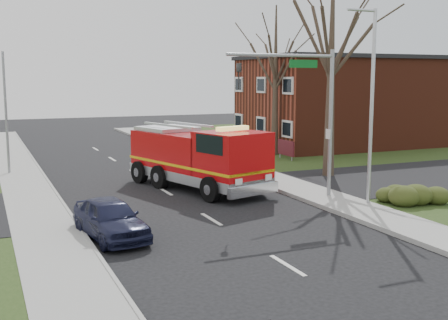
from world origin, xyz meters
name	(u,v)px	position (x,y,z in m)	size (l,w,h in m)	color
ground	(211,219)	(0.00, 0.00, 0.00)	(120.00, 120.00, 0.00)	black
sidewalk_right	(342,204)	(6.20, 0.00, 0.07)	(2.40, 80.00, 0.15)	gray
sidewalk_left	(48,235)	(-6.20, 0.00, 0.07)	(2.40, 80.00, 0.15)	gray
brick_building	(344,101)	(19.00, 18.00, 3.66)	(15.40, 10.40, 7.25)	maroon
health_center_sign	(286,148)	(10.50, 12.50, 0.88)	(0.12, 2.00, 1.40)	#4F121B
hedge_corner	(409,191)	(9.00, -1.00, 0.58)	(2.80, 2.00, 0.90)	#2D3A15
bare_tree_near	(332,43)	(9.50, 6.00, 7.41)	(6.00, 6.00, 12.00)	#31251D
bare_tree_far	(276,64)	(11.00, 15.00, 6.49)	(5.25, 5.25, 10.50)	#31251D
traffic_signal_mast	(307,97)	(5.21, 1.50, 4.71)	(5.29, 0.18, 6.80)	gray
streetlight_pole	(371,101)	(7.14, -0.50, 4.55)	(1.48, 0.16, 8.40)	#B7BABF
utility_pole_far	(6,114)	(-6.80, 14.00, 3.50)	(0.14, 0.14, 7.00)	gray
fire_engine	(198,159)	(1.72, 5.90, 1.51)	(5.08, 8.74, 3.34)	#B2080C
parked_car_maroon	(110,218)	(-4.20, -1.00, 0.71)	(1.68, 4.18, 1.42)	#191B37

